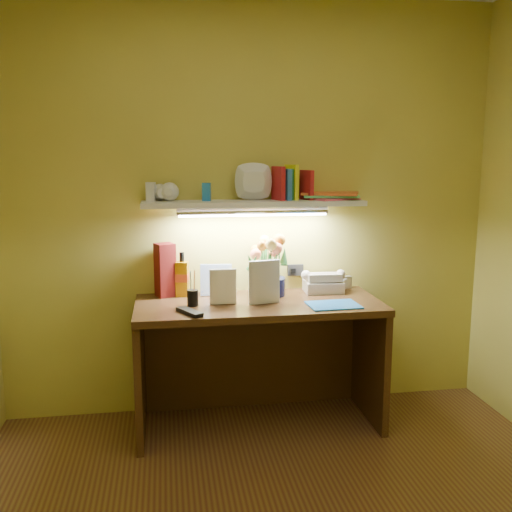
{
  "coord_description": "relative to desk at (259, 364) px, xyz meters",
  "views": [
    {
      "loc": [
        -0.52,
        -1.92,
        1.57
      ],
      "look_at": [
        0.01,
        1.35,
        0.99
      ],
      "focal_mm": 40.0,
      "sensor_mm": 36.0,
      "label": 1
    }
  ],
  "objects": [
    {
      "name": "tv_remote",
      "position": [
        -0.4,
        -0.19,
        0.39
      ],
      "size": [
        0.14,
        0.19,
        0.02
      ],
      "primitive_type": "cube",
      "rotation": [
        0.0,
        0.0,
        0.52
      ],
      "color": "black",
      "rests_on": "desk"
    },
    {
      "name": "desk_book_b",
      "position": [
        -0.07,
        -0.06,
        0.5
      ],
      "size": [
        0.18,
        0.04,
        0.25
      ],
      "primitive_type": "imported",
      "rotation": [
        0.0,
        0.0,
        0.14
      ],
      "color": "silver",
      "rests_on": "desk"
    },
    {
      "name": "telephone",
      "position": [
        0.43,
        0.18,
        0.44
      ],
      "size": [
        0.24,
        0.18,
        0.14
      ],
      "primitive_type": null,
      "rotation": [
        0.0,
        0.0,
        -0.05
      ],
      "color": "beige",
      "rests_on": "desk"
    },
    {
      "name": "pen_cup",
      "position": [
        -0.38,
        -0.03,
        0.45
      ],
      "size": [
        0.08,
        0.08,
        0.15
      ],
      "primitive_type": "cylinder",
      "rotation": [
        0.0,
        0.0,
        -0.3
      ],
      "color": "black",
      "rests_on": "desk"
    },
    {
      "name": "art_card",
      "position": [
        -0.23,
        0.2,
        0.47
      ],
      "size": [
        0.19,
        0.06,
        0.19
      ],
      "primitive_type": null,
      "rotation": [
        0.0,
        0.0,
        -0.11
      ],
      "color": "white",
      "rests_on": "desk"
    },
    {
      "name": "desk_clock",
      "position": [
        0.59,
        0.25,
        0.41
      ],
      "size": [
        0.08,
        0.05,
        0.08
      ],
      "primitive_type": "cube",
      "rotation": [
        0.0,
        0.0,
        0.19
      ],
      "color": "silver",
      "rests_on": "desk"
    },
    {
      "name": "wall_shelf",
      "position": [
        0.04,
        0.18,
        0.96
      ],
      "size": [
        1.32,
        0.34,
        0.24
      ],
      "color": "silver",
      "rests_on": "ground"
    },
    {
      "name": "desk",
      "position": [
        0.0,
        0.0,
        0.0
      ],
      "size": [
        1.4,
        0.6,
        0.75
      ],
      "primitive_type": "cube",
      "color": "#36200E",
      "rests_on": "ground"
    },
    {
      "name": "flower_bouquet",
      "position": [
        0.08,
        0.16,
        0.56
      ],
      "size": [
        0.28,
        0.28,
        0.37
      ],
      "primitive_type": null,
      "rotation": [
        0.0,
        0.0,
        -0.24
      ],
      "color": "black",
      "rests_on": "desk"
    },
    {
      "name": "whisky_box",
      "position": [
        -0.52,
        0.22,
        0.53
      ],
      "size": [
        0.13,
        0.13,
        0.32
      ],
      "primitive_type": "cube",
      "rotation": [
        0.0,
        0.0,
        0.38
      ],
      "color": "#5D110F",
      "rests_on": "desk"
    },
    {
      "name": "whisky_bottle",
      "position": [
        -0.43,
        0.21,
        0.51
      ],
      "size": [
        0.08,
        0.08,
        0.26
      ],
      "primitive_type": null,
      "rotation": [
        0.0,
        0.0,
        -0.2
      ],
      "color": "#9E6404",
      "rests_on": "desk"
    },
    {
      "name": "desk_book_a",
      "position": [
        -0.28,
        -0.02,
        0.48
      ],
      "size": [
        0.15,
        0.03,
        0.2
      ],
      "primitive_type": "imported",
      "rotation": [
        0.0,
        0.0,
        -0.07
      ],
      "color": "white",
      "rests_on": "desk"
    },
    {
      "name": "blue_folder",
      "position": [
        0.4,
        -0.15,
        0.38
      ],
      "size": [
        0.29,
        0.22,
        0.01
      ],
      "primitive_type": "cube",
      "rotation": [
        0.0,
        0.0,
        0.04
      ],
      "color": "blue",
      "rests_on": "desk"
    }
  ]
}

